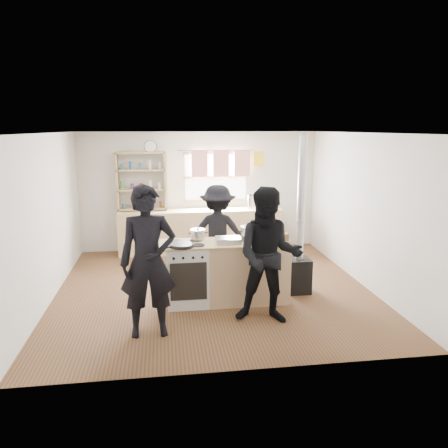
{
  "coord_description": "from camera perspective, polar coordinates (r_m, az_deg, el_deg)",
  "views": [
    {
      "loc": [
        -0.77,
        -6.72,
        2.58
      ],
      "look_at": [
        0.16,
        -0.1,
        1.1
      ],
      "focal_mm": 35.0,
      "sensor_mm": 36.0,
      "label": 1
    }
  ],
  "objects": [
    {
      "name": "roast_tray",
      "position": [
        6.39,
        0.59,
        -2.08
      ],
      "size": [
        0.38,
        0.3,
        0.08
      ],
      "color": "silver",
      "rests_on": "cooking_island"
    },
    {
      "name": "back_counter",
      "position": [
        9.22,
        -3.02,
        -0.89
      ],
      "size": [
        3.4,
        0.55,
        0.9
      ],
      "primitive_type": "cube",
      "color": "tan",
      "rests_on": "ground"
    },
    {
      "name": "skillet_greens",
      "position": [
        6.18,
        -5.51,
        -2.77
      ],
      "size": [
        0.44,
        0.44,
        0.05
      ],
      "color": "black",
      "rests_on": "cooking_island"
    },
    {
      "name": "person_near_right",
      "position": [
        5.81,
        5.88,
        -4.2
      ],
      "size": [
        1.04,
        0.9,
        1.84
      ],
      "primitive_type": "imported",
      "rotation": [
        0.0,
        0.0,
        -0.26
      ],
      "color": "black",
      "rests_on": "ground"
    },
    {
      "name": "person_far",
      "position": [
        7.47,
        -0.83,
        -1.13
      ],
      "size": [
        1.14,
        0.76,
        1.64
      ],
      "primitive_type": "imported",
      "rotation": [
        0.0,
        0.0,
        2.99
      ],
      "color": "black",
      "rests_on": "ground"
    },
    {
      "name": "ground",
      "position": [
        7.24,
        -1.41,
        -8.44
      ],
      "size": [
        5.0,
        5.0,
        0.01
      ],
      "primitive_type": "cube",
      "color": "brown",
      "rests_on": "ground"
    },
    {
      "name": "thermos",
      "position": [
        9.24,
        3.4,
        2.9
      ],
      "size": [
        0.1,
        0.1,
        0.29
      ],
      "primitive_type": "cylinder",
      "color": "silver",
      "rests_on": "back_counter"
    },
    {
      "name": "flue_heater",
      "position": [
        6.99,
        9.79,
        -3.79
      ],
      "size": [
        0.35,
        0.35,
        2.5
      ],
      "color": "black",
      "rests_on": "ground"
    },
    {
      "name": "bread_board",
      "position": [
        6.49,
        7.41,
        -1.87
      ],
      "size": [
        0.28,
        0.2,
        0.12
      ],
      "color": "tan",
      "rests_on": "cooking_island"
    },
    {
      "name": "stockpot_stove",
      "position": [
        6.56,
        -3.42,
        -1.37
      ],
      "size": [
        0.22,
        0.22,
        0.18
      ],
      "color": "silver",
      "rests_on": "cooking_island"
    },
    {
      "name": "person_near_left",
      "position": [
        5.48,
        -9.88,
        -4.9
      ],
      "size": [
        0.73,
        0.5,
        1.92
      ],
      "primitive_type": "imported",
      "rotation": [
        0.0,
        0.0,
        0.06
      ],
      "color": "black",
      "rests_on": "ground"
    },
    {
      "name": "stockpot_counter",
      "position": [
        6.51,
        3.6,
        -1.23
      ],
      "size": [
        0.32,
        0.32,
        0.24
      ],
      "color": "silver",
      "rests_on": "cooking_island"
    },
    {
      "name": "cooking_island",
      "position": [
        6.58,
        0.39,
        -6.24
      ],
      "size": [
        1.97,
        0.64,
        0.93
      ],
      "color": "silver",
      "rests_on": "ground"
    },
    {
      "name": "shelving_unit",
      "position": [
        9.13,
        -10.72,
        5.55
      ],
      "size": [
        1.0,
        0.28,
        1.2
      ],
      "color": "tan",
      "rests_on": "back_counter"
    }
  ]
}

